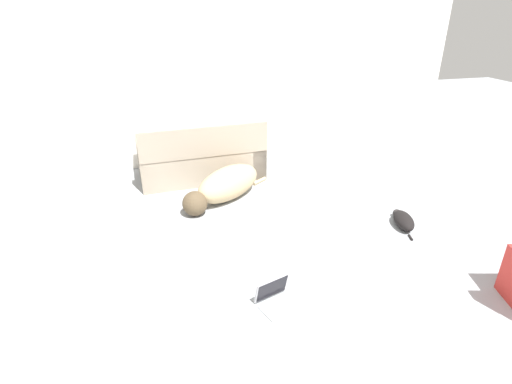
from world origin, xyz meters
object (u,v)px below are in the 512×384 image
object	(u,v)px
couch	(201,159)
dog	(225,186)
cat	(403,220)
laptop_open	(275,296)

from	to	relation	value
couch	dog	size ratio (longest dim) A/B	1.36
cat	laptop_open	bearing A→B (deg)	130.48
couch	cat	world-z (taller)	couch
couch	laptop_open	world-z (taller)	couch
dog	laptop_open	bearing A→B (deg)	55.52
couch	laptop_open	distance (m)	2.87
dog	laptop_open	distance (m)	2.02
cat	laptop_open	xyz separation A→B (m)	(-1.77, -0.86, -0.00)
couch	cat	bearing A→B (deg)	131.45
laptop_open	couch	bearing A→B (deg)	76.16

